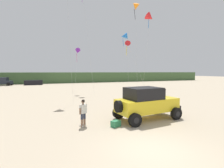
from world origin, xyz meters
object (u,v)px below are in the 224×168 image
Objects in this scene: kite_purple_stunt at (128,45)px; kite_red_delta at (136,7)px; kite_blue_swept at (78,52)px; kite_black_sled at (150,17)px; distant_pickup at (2,82)px; distant_sedan at (34,83)px; jeep at (146,102)px; kite_pink_ribbon at (124,36)px; person_watching at (83,111)px; cooler_box at (116,124)px.

kite_red_delta is at bearing 32.61° from kite_purple_stunt.
kite_black_sled reaches higher than kite_blue_swept.
distant_sedan is at bearing -4.07° from distant_pickup.
kite_pink_ribbon is at bearing 73.68° from jeep.
jeep is 4.48m from person_watching.
kite_purple_stunt is 5.65m from kite_red_delta.
distant_pickup is at bearing 114.23° from jeep.
kite_red_delta is at bearing -51.08° from distant_pickup.
kite_red_delta is 4.05m from kite_black_sled.
kite_black_sled is at bearing -89.08° from kite_red_delta.
cooler_box is at bearing -91.93° from kite_blue_swept.
distant_pickup is at bearing 125.52° from kite_pink_ribbon.
kite_purple_stunt is at bearing 37.22° from cooler_box.
distant_sedan is (-5.31, 36.73, -0.34)m from person_watching.
cooler_box is 13.38m from kite_purple_stunt.
distant_pickup is at bearing 124.29° from kite_blue_swept.
kite_purple_stunt is (12.92, -27.42, 6.19)m from distant_sedan.
distant_sedan is 32.21m from kite_red_delta.
kite_red_delta is (14.66, -26.30, 11.45)m from distant_sedan.
person_watching is 0.13× the size of kite_red_delta.
distant_sedan is 23.14m from kite_blue_swept.
person_watching is 2.13m from cooler_box.
person_watching is 0.40× the size of distant_sedan.
jeep is 8.85× the size of cooler_box.
person_watching is 37.11m from distant_sedan.
kite_pink_ribbon is (12.65, -27.00, 7.27)m from distant_sedan.
kite_blue_swept reaches higher than cooler_box.
kite_pink_ribbon reaches higher than distant_sedan.
cooler_box is 0.08× the size of kite_purple_stunt.
cooler_box is (1.83, -0.79, -0.75)m from person_watching.
distant_sedan is at bearing 115.09° from kite_pink_ribbon.
jeep is at bearing -82.44° from kite_blue_swept.
kite_black_sled is at bearing -60.94° from distant_sedan.
distant_pickup is 38.11m from kite_black_sled.
person_watching is at bearing -127.02° from kite_pink_ribbon.
person_watching reaches higher than distant_sedan.
kite_red_delta reaches higher than kite_purple_stunt.
kite_purple_stunt is (7.60, 9.31, 5.85)m from person_watching.
kite_pink_ribbon is at bearing 123.04° from kite_purple_stunt.
kite_pink_ribbon is (7.33, 9.72, 6.94)m from person_watching.
kite_black_sled is (7.01, -8.56, 3.30)m from kite_blue_swept.
distant_pickup is 34.49m from kite_pink_ribbon.
kite_blue_swept is at bearing -67.27° from distant_sedan.
kite_red_delta is at bearing 33.14° from cooler_box.
kite_blue_swept is (14.68, -21.53, 5.46)m from distant_pickup.
kite_pink_ribbon is (5.50, 10.51, 7.68)m from cooler_box.
kite_red_delta is at bearing -37.11° from kite_blue_swept.
distant_pickup is at bearing 108.28° from person_watching.
kite_red_delta reaches higher than cooler_box.
kite_black_sled reaches higher than jeep.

